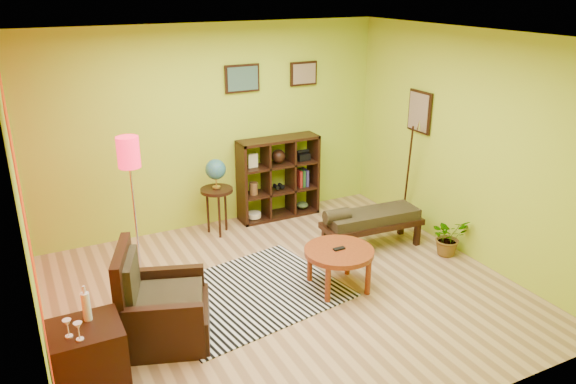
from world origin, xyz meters
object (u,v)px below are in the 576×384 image
globe_table (216,178)px  bench (370,220)px  armchair (160,311)px  side_cabinet (89,362)px  cube_shelf (279,178)px  floor_lamp (130,165)px  coffee_table (339,255)px  potted_plant (448,240)px

globe_table → bench: size_ratio=0.78×
armchair → side_cabinet: bearing=-143.0°
armchair → cube_shelf: 3.28m
floor_lamp → globe_table: size_ratio=1.59×
armchair → globe_table: globe_table is taller
coffee_table → armchair: armchair is taller
floor_lamp → cube_shelf: (2.28, 0.90, -0.79)m
side_cabinet → potted_plant: 4.54m
cube_shelf → potted_plant: bearing=-56.9°
floor_lamp → potted_plant: size_ratio=3.44×
coffee_table → armchair: bearing=-178.7°
coffee_table → armchair: (-2.06, -0.05, -0.12)m
side_cabinet → potted_plant: (4.48, 0.68, -0.15)m
bench → globe_table: bearing=141.1°
armchair → side_cabinet: side_cabinet is taller
floor_lamp → cube_shelf: 2.57m
globe_table → floor_lamp: bearing=-149.9°
coffee_table → cube_shelf: bearing=81.7°
coffee_table → side_cabinet: size_ratio=0.79×
cube_shelf → potted_plant: size_ratio=2.41×
side_cabinet → cube_shelf: (3.11, 2.79, 0.25)m
bench → armchair: bearing=-165.7°
coffee_table → potted_plant: coffee_table is taller
cube_shelf → bench: size_ratio=0.88×
cube_shelf → bench: 1.60m
cube_shelf → bench: bearing=-68.5°
globe_table → bench: bearing=-38.9°
armchair → cube_shelf: cube_shelf is taller
side_cabinet → potted_plant: side_cabinet is taller
coffee_table → floor_lamp: size_ratio=0.46×
floor_lamp → globe_table: bearing=30.1°
side_cabinet → bench: bearing=19.5°
cube_shelf → potted_plant: (1.37, -2.10, -0.41)m
globe_table → bench: globe_table is taller
floor_lamp → globe_table: floor_lamp is taller
side_cabinet → globe_table: bearing=51.5°
potted_plant → side_cabinet: bearing=-171.3°
floor_lamp → globe_table: 1.55m
bench → potted_plant: 1.03m
coffee_table → floor_lamp: (-1.96, 1.29, 0.97)m
cube_shelf → bench: (0.58, -1.48, -0.21)m
coffee_table → side_cabinet: bearing=-167.8°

